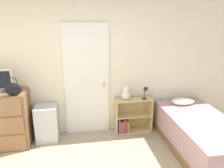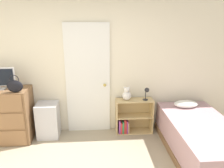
# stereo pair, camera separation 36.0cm
# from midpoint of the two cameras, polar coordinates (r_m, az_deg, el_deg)

# --- Properties ---
(wall_back) EXTENTS (10.00, 0.06, 2.55)m
(wall_back) POSITION_cam_midpoint_polar(r_m,az_deg,el_deg) (4.10, -9.56, 4.12)
(wall_back) COLOR beige
(wall_back) RESTS_ON ground_plane
(door_closed) EXTENTS (0.83, 0.09, 2.09)m
(door_closed) POSITION_cam_midpoint_polar(r_m,az_deg,el_deg) (4.11, -9.11, 0.86)
(door_closed) COLOR white
(door_closed) RESTS_ON ground_plane
(handbag) EXTENTS (0.26, 0.09, 0.30)m
(handbag) POSITION_cam_midpoint_polar(r_m,az_deg,el_deg) (3.86, -26.89, -1.18)
(handbag) COLOR black
(handbag) RESTS_ON dresser
(storage_bin) EXTENTS (0.39, 0.37, 0.66)m
(storage_bin) POSITION_cam_midpoint_polar(r_m,az_deg,el_deg) (4.26, -19.01, -9.63)
(storage_bin) COLOR silver
(storage_bin) RESTS_ON ground_plane
(bookshelf) EXTENTS (0.71, 0.27, 0.68)m
(bookshelf) POSITION_cam_midpoint_polar(r_m,az_deg,el_deg) (4.35, 2.33, -8.81)
(bookshelf) COLOR tan
(bookshelf) RESTS_ON ground_plane
(teddy_bear) EXTENTS (0.17, 0.17, 0.26)m
(teddy_bear) POSITION_cam_midpoint_polar(r_m,az_deg,el_deg) (4.12, 1.17, -2.62)
(teddy_bear) COLOR silver
(teddy_bear) RESTS_ON bookshelf
(desk_lamp) EXTENTS (0.11, 0.11, 0.25)m
(desk_lamp) POSITION_cam_midpoint_polar(r_m,az_deg,el_deg) (4.15, 6.29, -1.72)
(desk_lamp) COLOR #262628
(desk_lamp) RESTS_ON bookshelf
(bed) EXTENTS (1.00, 1.92, 0.67)m
(bed) POSITION_cam_midpoint_polar(r_m,az_deg,el_deg) (4.00, 19.67, -12.31)
(bed) COLOR brown
(bed) RESTS_ON ground_plane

